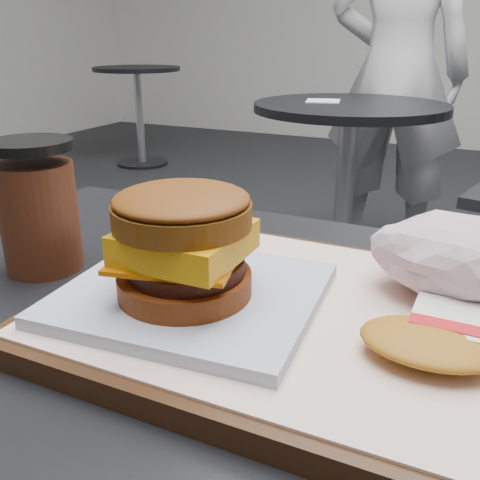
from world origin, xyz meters
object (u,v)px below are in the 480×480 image
object	(u,v)px
serving_tray	(304,318)
neighbor_table	(347,158)
breakfast_sandwich	(186,256)
coffee_cup	(38,211)
crumpled_wrapper	(465,258)
hash_brown	(459,338)
patron	(396,73)

from	to	relation	value
serving_tray	neighbor_table	size ratio (longest dim) A/B	0.51
serving_tray	breakfast_sandwich	distance (m)	0.10
serving_tray	neighbor_table	distance (m)	1.67
neighbor_table	coffee_cup	bearing A→B (deg)	-86.01
serving_tray	crumpled_wrapper	size ratio (longest dim) A/B	2.72
breakfast_sandwich	hash_brown	world-z (taller)	breakfast_sandwich
neighbor_table	patron	size ratio (longest dim) A/B	0.45
patron	hash_brown	bearing A→B (deg)	100.13
serving_tray	crumpled_wrapper	bearing A→B (deg)	34.79
hash_brown	crumpled_wrapper	world-z (taller)	crumpled_wrapper
serving_tray	crumpled_wrapper	distance (m)	0.13
hash_brown	neighbor_table	xyz separation A→B (m)	(-0.49, 1.62, -0.25)
hash_brown	coffee_cup	world-z (taller)	coffee_cup
hash_brown	patron	size ratio (longest dim) A/B	0.07
breakfast_sandwich	neighbor_table	size ratio (longest dim) A/B	0.27
neighbor_table	hash_brown	bearing A→B (deg)	-73.35
crumpled_wrapper	coffee_cup	distance (m)	0.37
coffee_cup	patron	xyz separation A→B (m)	(-0.05, 2.11, -0.00)
crumpled_wrapper	neighbor_table	bearing A→B (deg)	107.37
crumpled_wrapper	coffee_cup	size ratio (longest dim) A/B	1.13
serving_tray	hash_brown	world-z (taller)	hash_brown
patron	neighbor_table	bearing A→B (deg)	81.75
serving_tray	hash_brown	xyz separation A→B (m)	(0.11, -0.02, 0.02)
breakfast_sandwich	crumpled_wrapper	size ratio (longest dim) A/B	1.45
hash_brown	patron	bearing A→B (deg)	101.21
serving_tray	coffee_cup	world-z (taller)	coffee_cup
coffee_cup	patron	world-z (taller)	patron
crumpled_wrapper	coffee_cup	bearing A→B (deg)	-169.52
breakfast_sandwich	serving_tray	bearing A→B (deg)	22.63
breakfast_sandwich	hash_brown	size ratio (longest dim) A/B	1.70
serving_tray	patron	xyz separation A→B (m)	(-0.31, 2.11, 0.04)
crumpled_wrapper	patron	size ratio (longest dim) A/B	0.08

